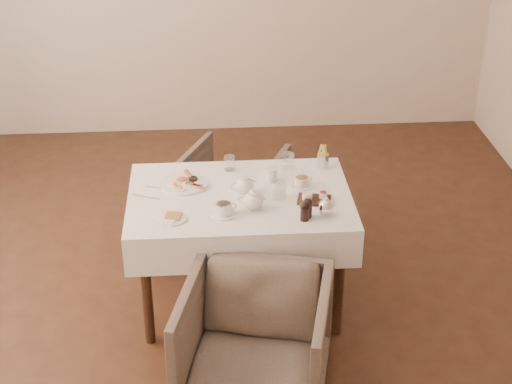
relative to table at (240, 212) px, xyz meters
The scene contains 20 objects.
table is the anchor object (origin of this frame).
armchair_near 0.87m from the table, 87.93° to the right, with size 0.73×0.75×0.68m, color #51443B.
armchair_far 0.94m from the table, 90.45° to the left, with size 0.64×0.66×0.60m, color #51443B.
breakfast_plate 0.37m from the table, 154.63° to the left, with size 0.28×0.28×0.04m.
side_plate 0.48m from the table, 147.27° to the right, with size 0.18×0.17×0.02m.
teapot_centre 0.18m from the table, 27.67° to the left, with size 0.16×0.12×0.12m, color white, non-canonical shape.
teapot_front 0.25m from the table, 67.84° to the right, with size 0.16×0.12×0.12m, color white, non-canonical shape.
creamer 0.30m from the table, 38.85° to the left, with size 0.07×0.07×0.08m, color white.
teacup_near 0.28m from the table, 114.28° to the right, with size 0.14×0.14×0.07m.
teacup_far 0.40m from the table, 11.87° to the left, with size 0.12×0.12×0.06m.
glass_left 0.36m from the table, 97.95° to the left, with size 0.06×0.06×0.09m, color silver.
glass_mid 0.28m from the table, 12.85° to the right, with size 0.07×0.07×0.10m, color silver.
glass_right 0.47m from the table, 44.45° to the left, with size 0.07×0.07×0.10m, color silver.
condiment_board 0.45m from the table, 13.68° to the right, with size 0.21×0.16×0.05m.
pepper_mill_left 0.49m from the table, 42.16° to the right, with size 0.06×0.06×0.12m, color black, non-canonical shape.
pepper_mill_right 0.48m from the table, 37.54° to the right, with size 0.06×0.06×0.11m, color black, non-canonical shape.
silver_pot 0.55m from the table, 28.95° to the right, with size 0.10×0.08×0.11m, color white, non-canonical shape.
fries_cup 0.64m from the table, 31.12° to the left, with size 0.07×0.07×0.15m.
cutlery_fork 0.49m from the table, 166.47° to the left, with size 0.01×0.17×0.00m, color silver.
cutlery_knife 0.55m from the table, behind, with size 0.01×0.17×0.00m, color silver.
Camera 1 is at (-0.25, -4.05, 2.94)m, focal length 55.00 mm.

